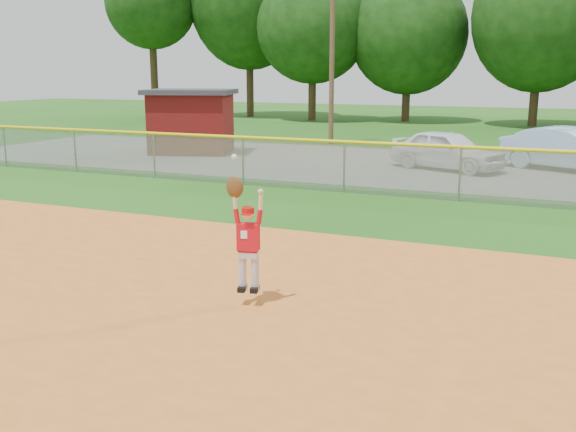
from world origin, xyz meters
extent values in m
plane|color=#1F5313|center=(0.00, 0.00, 0.00)|extent=(120.00, 120.00, 0.00)
cube|color=slate|center=(0.00, 16.00, 0.01)|extent=(44.00, 10.00, 0.03)
imported|color=white|center=(-1.31, 15.66, 0.74)|extent=(4.51, 3.08, 1.42)
imported|color=#8BB0CF|center=(2.72, 17.08, 0.80)|extent=(4.91, 3.36, 1.53)
cube|color=#4F0D0B|center=(-12.33, 16.17, 1.28)|extent=(3.85, 3.32, 2.55)
cube|color=#333338|center=(-12.33, 16.17, 2.65)|extent=(4.36, 3.83, 0.20)
cube|color=gray|center=(0.00, 10.00, 0.75)|extent=(40.00, 0.03, 1.50)
cylinder|color=yellow|center=(0.00, 10.00, 1.50)|extent=(40.00, 0.10, 0.10)
cylinder|color=gray|center=(-16.67, 10.00, 0.75)|extent=(0.06, 0.06, 1.50)
cylinder|color=gray|center=(-13.33, 10.00, 0.75)|extent=(0.06, 0.06, 1.50)
cylinder|color=gray|center=(-10.00, 10.00, 0.75)|extent=(0.06, 0.06, 1.50)
cylinder|color=gray|center=(-6.67, 10.00, 0.75)|extent=(0.06, 0.06, 1.50)
cylinder|color=gray|center=(-3.33, 10.00, 0.75)|extent=(0.06, 0.06, 1.50)
cylinder|color=gray|center=(0.00, 10.00, 0.75)|extent=(0.06, 0.06, 1.50)
cylinder|color=#4C3823|center=(-8.00, 22.00, 4.50)|extent=(0.24, 0.24, 9.00)
cylinder|color=#422D1C|center=(-27.25, 35.02, 2.93)|extent=(0.56, 0.56, 5.87)
ellipsoid|color=#193F0F|center=(-27.25, 35.02, 8.67)|extent=(6.95, 6.95, 7.05)
cylinder|color=#422D1C|center=(-20.61, 38.40, 3.05)|extent=(0.56, 0.56, 6.10)
cylinder|color=#422D1C|center=(-14.62, 36.53, 2.22)|extent=(0.56, 0.56, 4.43)
ellipsoid|color=#193F0F|center=(-14.62, 36.53, 6.55)|extent=(8.01, 8.01, 7.88)
cylinder|color=#422D1C|center=(-8.07, 38.17, 2.05)|extent=(0.56, 0.56, 4.11)
ellipsoid|color=#193F0F|center=(-8.07, 38.17, 6.07)|extent=(8.19, 8.19, 8.39)
cylinder|color=#422D1C|center=(0.53, 37.14, 2.32)|extent=(0.56, 0.56, 4.64)
ellipsoid|color=#193F0F|center=(0.53, 37.14, 6.86)|extent=(8.57, 8.57, 9.43)
cylinder|color=silver|center=(-1.76, 0.44, 0.52)|extent=(0.14, 0.14, 0.54)
cylinder|color=silver|center=(-1.57, 0.48, 0.52)|extent=(0.14, 0.14, 0.54)
cube|color=black|center=(-1.76, 0.40, 0.29)|extent=(0.15, 0.24, 0.08)
cube|color=black|center=(-1.57, 0.45, 0.29)|extent=(0.15, 0.24, 0.08)
cube|color=silver|center=(-1.67, 0.46, 0.82)|extent=(0.31, 0.21, 0.11)
cube|color=maroon|center=(-1.67, 0.46, 0.89)|extent=(0.32, 0.22, 0.04)
cube|color=red|center=(-1.67, 0.46, 1.09)|extent=(0.36, 0.24, 0.41)
cube|color=white|center=(-1.69, 0.36, 1.15)|extent=(0.10, 0.03, 0.12)
sphere|color=beige|center=(-1.67, 0.46, 1.44)|extent=(0.22, 0.22, 0.18)
cylinder|color=#B8100B|center=(-1.67, 0.46, 1.50)|extent=(0.23, 0.23, 0.09)
cube|color=#B8100B|center=(-1.65, 0.36, 1.46)|extent=(0.16, 0.14, 0.02)
cylinder|color=red|center=(-1.84, 0.42, 1.41)|extent=(0.12, 0.10, 0.22)
cylinder|color=beige|center=(-1.86, 0.41, 1.63)|extent=(0.09, 0.08, 0.24)
ellipsoid|color=#4C2D14|center=(-1.86, 0.41, 1.84)|extent=(0.30, 0.19, 0.32)
sphere|color=white|center=(-1.86, 0.41, 2.29)|extent=(0.10, 0.10, 0.08)
cylinder|color=red|center=(-1.50, 0.50, 1.41)|extent=(0.12, 0.10, 0.22)
cylinder|color=beige|center=(-1.48, 0.50, 1.63)|extent=(0.09, 0.08, 0.24)
sphere|color=beige|center=(-1.48, 0.50, 1.78)|extent=(0.10, 0.10, 0.09)
camera|label=1|loc=(2.53, -7.80, 3.50)|focal=40.00mm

